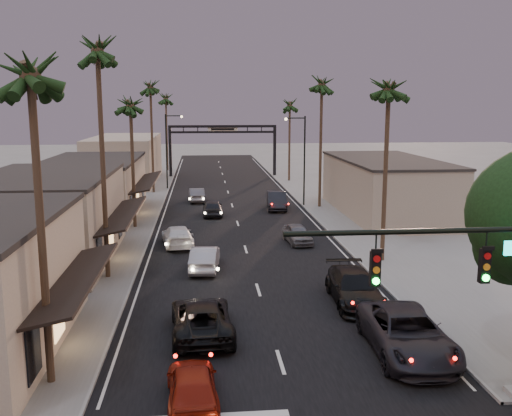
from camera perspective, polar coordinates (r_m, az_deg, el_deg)
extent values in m
plane|color=slate|center=(52.06, -2.05, -0.89)|extent=(200.00, 200.00, 0.00)
cube|color=black|center=(56.96, -2.35, 0.09)|extent=(14.00, 120.00, 0.02)
cube|color=slate|center=(64.11, -11.20, 1.09)|extent=(5.00, 92.00, 0.12)
cube|color=slate|center=(64.99, 5.71, 1.36)|extent=(5.00, 92.00, 0.12)
cube|color=gray|center=(39.02, -20.22, -1.18)|extent=(8.00, 14.00, 5.50)
cube|color=tan|center=(54.46, -15.99, 1.88)|extent=(8.00, 16.00, 5.00)
cube|color=gray|center=(76.97, -12.93, 4.74)|extent=(8.00, 20.00, 6.00)
cube|color=gray|center=(54.27, 12.86, 2.00)|extent=(8.00, 18.00, 5.00)
cylinder|color=black|center=(16.65, 17.22, -2.21)|extent=(8.40, 0.16, 0.16)
cube|color=black|center=(16.37, 11.82, -5.97)|extent=(0.28, 0.22, 1.00)
cube|color=black|center=(17.57, 21.89, -5.39)|extent=(0.28, 0.22, 1.00)
cube|color=black|center=(81.37, -8.57, 5.53)|extent=(0.40, 0.40, 7.00)
cube|color=black|center=(81.91, 1.87, 5.67)|extent=(0.40, 0.40, 7.00)
cube|color=black|center=(81.10, -3.36, 8.16)|extent=(15.20, 0.35, 0.35)
cube|color=black|center=(81.13, -3.35, 7.59)|extent=(15.20, 0.30, 0.30)
cube|color=beige|center=(81.09, -3.35, 7.87)|extent=(4.20, 0.12, 1.00)
cylinder|color=black|center=(57.18, 4.86, 4.65)|extent=(0.16, 0.16, 9.00)
cylinder|color=black|center=(56.75, 3.92, 8.97)|extent=(2.00, 0.12, 0.12)
sphere|color=#FFD899|center=(56.61, 3.01, 8.87)|extent=(0.30, 0.30, 0.30)
cylinder|color=black|center=(69.34, -8.95, 5.54)|extent=(0.16, 0.16, 9.00)
cylinder|color=black|center=(69.08, -8.21, 9.12)|extent=(2.00, 0.12, 0.12)
sphere|color=#FFD899|center=(69.04, -7.45, 9.05)|extent=(0.30, 0.30, 0.30)
cylinder|color=#38281C|center=(21.26, -20.66, -2.80)|extent=(0.28, 0.28, 11.00)
sphere|color=black|center=(20.82, -21.75, 13.79)|extent=(3.20, 3.20, 3.20)
cylinder|color=#38281C|center=(33.65, -15.05, 3.83)|extent=(0.28, 0.28, 13.00)
sphere|color=black|center=(33.65, -15.64, 15.93)|extent=(3.20, 3.20, 3.20)
cylinder|color=#38281C|center=(47.59, -12.21, 3.93)|extent=(0.28, 0.28, 10.00)
sphere|color=black|center=(47.33, -12.47, 10.68)|extent=(3.20, 3.20, 3.20)
cylinder|color=#38281C|center=(66.35, -10.35, 6.59)|extent=(0.28, 0.28, 12.00)
sphere|color=black|center=(66.28, -10.54, 12.29)|extent=(3.20, 3.20, 3.20)
cylinder|color=#38281C|center=(37.13, 12.79, 2.95)|extent=(0.28, 0.28, 11.00)
sphere|color=black|center=(36.89, 13.18, 12.39)|extent=(3.20, 3.20, 3.20)
cylinder|color=#38281C|center=(56.34, 6.48, 6.07)|extent=(0.28, 0.28, 12.00)
sphere|color=black|center=(56.25, 6.62, 12.78)|extent=(3.20, 3.20, 3.20)
cylinder|color=#38281C|center=(76.05, 3.36, 6.43)|extent=(0.28, 0.28, 10.00)
sphere|color=black|center=(75.88, 3.40, 10.65)|extent=(3.20, 3.20, 3.20)
cylinder|color=#38281C|center=(89.26, -8.91, 7.21)|extent=(0.28, 0.28, 11.00)
sphere|color=black|center=(89.16, -9.02, 11.13)|extent=(3.20, 3.20, 3.20)
imported|color=maroon|center=(20.28, -6.38, -17.24)|extent=(1.94, 4.33, 1.44)
imported|color=black|center=(25.76, -5.47, -10.90)|extent=(2.89, 5.77, 1.57)
imported|color=#9F9EA3|center=(35.45, -5.14, -5.01)|extent=(2.00, 4.67, 1.50)
imported|color=silver|center=(41.69, -7.84, -2.78)|extent=(2.67, 5.21, 1.45)
imported|color=black|center=(52.57, -4.37, 0.02)|extent=(1.76, 4.34, 1.48)
imported|color=#545359|center=(60.40, -5.95, 1.31)|extent=(1.77, 4.44, 1.44)
imported|color=black|center=(24.56, 14.85, -12.03)|extent=(3.17, 6.51, 1.78)
imported|color=black|center=(29.91, 9.83, -7.86)|extent=(2.56, 5.85, 1.67)
imported|color=#57585D|center=(42.21, 4.16, -2.60)|extent=(1.98, 4.17, 1.38)
imported|color=black|center=(55.66, 2.08, 0.74)|extent=(2.19, 5.30, 1.71)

